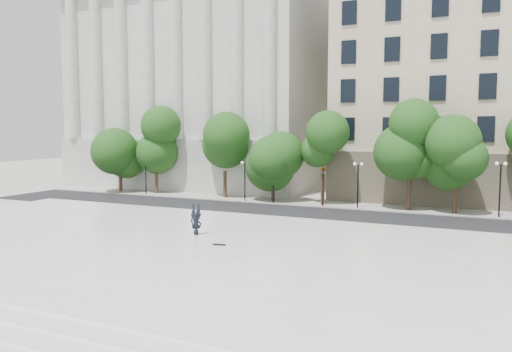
% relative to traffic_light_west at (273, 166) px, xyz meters
% --- Properties ---
extents(ground, '(160.00, 160.00, 0.00)m').
position_rel_traffic_light_west_xyz_m(ground, '(2.12, -22.30, -3.67)').
color(ground, '#B6B4AC').
rests_on(ground, ground).
extents(plaza, '(44.00, 22.00, 0.45)m').
position_rel_traffic_light_west_xyz_m(plaza, '(2.12, -19.30, -3.44)').
color(plaza, white).
rests_on(plaza, ground).
extents(street, '(60.00, 8.00, 0.02)m').
position_rel_traffic_light_west_xyz_m(street, '(2.12, -4.30, -3.66)').
color(street, black).
rests_on(street, ground).
extents(far_sidewalk, '(60.00, 4.00, 0.12)m').
position_rel_traffic_light_west_xyz_m(far_sidewalk, '(2.12, 1.70, -3.61)').
color(far_sidewalk, '#B5B2A7').
rests_on(far_sidewalk, ground).
extents(building_west, '(31.50, 27.65, 25.60)m').
position_rel_traffic_light_west_xyz_m(building_west, '(-14.88, 16.27, 9.22)').
color(building_west, silver).
rests_on(building_west, ground).
extents(traffic_light_west, '(0.44, 1.69, 4.17)m').
position_rel_traffic_light_west_xyz_m(traffic_light_west, '(0.00, 0.00, 0.00)').
color(traffic_light_west, black).
rests_on(traffic_light_west, ground).
extents(traffic_light_east, '(0.51, 1.92, 4.27)m').
position_rel_traffic_light_west_xyz_m(traffic_light_east, '(4.87, -0.00, 0.09)').
color(traffic_light_east, black).
rests_on(traffic_light_east, ground).
extents(person_lying, '(1.86, 1.93, 0.54)m').
position_rel_traffic_light_west_xyz_m(person_lying, '(1.69, -16.79, -2.95)').
color(person_lying, black).
rests_on(person_lying, plaza).
extents(skateboard, '(0.74, 0.37, 0.07)m').
position_rel_traffic_light_west_xyz_m(skateboard, '(4.37, -18.69, -3.18)').
color(skateboard, black).
rests_on(skateboard, plaza).
extents(plaza_steps, '(44.00, 3.00, 0.30)m').
position_rel_traffic_light_west_xyz_m(plaza_steps, '(2.12, -31.20, -3.55)').
color(plaza_steps, white).
rests_on(plaza_steps, ground).
extents(street_trees, '(45.41, 5.13, 7.89)m').
position_rel_traffic_light_west_xyz_m(street_trees, '(-0.00, 1.18, 1.38)').
color(street_trees, '#382619').
rests_on(street_trees, ground).
extents(lamp_posts, '(35.15, 0.28, 4.52)m').
position_rel_traffic_light_west_xyz_m(lamp_posts, '(2.36, 0.30, -0.71)').
color(lamp_posts, black).
rests_on(lamp_posts, ground).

